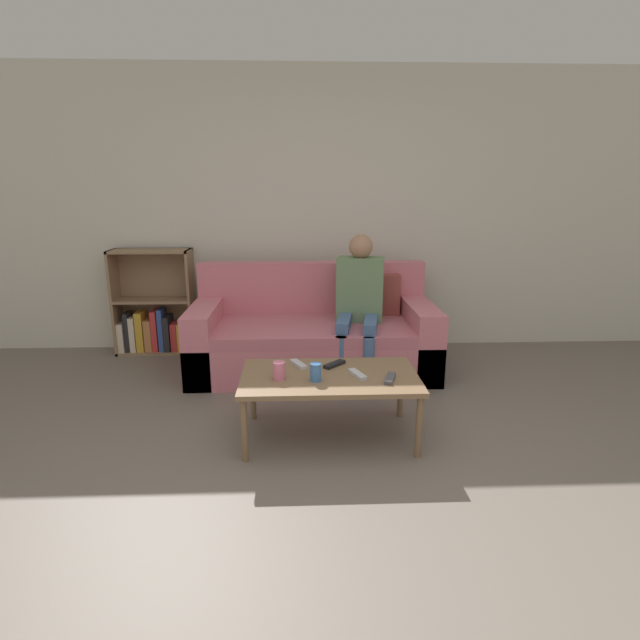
{
  "coord_description": "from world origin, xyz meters",
  "views": [
    {
      "loc": [
        -0.16,
        -1.9,
        1.54
      ],
      "look_at": [
        -0.02,
        1.59,
        0.61
      ],
      "focal_mm": 28.0,
      "sensor_mm": 36.0,
      "label": 1
    }
  ],
  "objects_px": {
    "cup_far": "(316,372)",
    "tv_remote_3": "(299,364)",
    "cup_near": "(279,371)",
    "tv_remote_1": "(390,378)",
    "tv_remote_0": "(357,374)",
    "tv_remote_2": "(335,364)",
    "couch": "(314,336)",
    "bookshelf": "(154,315)",
    "person_adult": "(359,295)",
    "coffee_table": "(330,381)"
  },
  "relations": [
    {
      "from": "coffee_table",
      "to": "tv_remote_0",
      "type": "xyz_separation_m",
      "value": [
        0.17,
        -0.03,
        0.05
      ]
    },
    {
      "from": "couch",
      "to": "cup_far",
      "type": "distance_m",
      "value": 1.36
    },
    {
      "from": "person_adult",
      "to": "bookshelf",
      "type": "bearing_deg",
      "value": 172.17
    },
    {
      "from": "tv_remote_1",
      "to": "tv_remote_0",
      "type": "bearing_deg",
      "value": 176.92
    },
    {
      "from": "cup_near",
      "to": "tv_remote_0",
      "type": "height_order",
      "value": "cup_near"
    },
    {
      "from": "person_adult",
      "to": "tv_remote_0",
      "type": "bearing_deg",
      "value": -86.67
    },
    {
      "from": "coffee_table",
      "to": "bookshelf",
      "type": "bearing_deg",
      "value": 131.43
    },
    {
      "from": "tv_remote_1",
      "to": "cup_near",
      "type": "bearing_deg",
      "value": -165.38
    },
    {
      "from": "coffee_table",
      "to": "cup_near",
      "type": "height_order",
      "value": "cup_near"
    },
    {
      "from": "couch",
      "to": "person_adult",
      "type": "xyz_separation_m",
      "value": [
        0.38,
        -0.09,
        0.38
      ]
    },
    {
      "from": "tv_remote_3",
      "to": "cup_far",
      "type": "bearing_deg",
      "value": -94.78
    },
    {
      "from": "cup_far",
      "to": "tv_remote_1",
      "type": "height_order",
      "value": "cup_far"
    },
    {
      "from": "cup_far",
      "to": "tv_remote_2",
      "type": "relative_size",
      "value": 0.71
    },
    {
      "from": "tv_remote_1",
      "to": "tv_remote_3",
      "type": "distance_m",
      "value": 0.61
    },
    {
      "from": "couch",
      "to": "bookshelf",
      "type": "distance_m",
      "value": 1.6
    },
    {
      "from": "coffee_table",
      "to": "tv_remote_2",
      "type": "distance_m",
      "value": 0.17
    },
    {
      "from": "cup_near",
      "to": "tv_remote_0",
      "type": "distance_m",
      "value": 0.48
    },
    {
      "from": "cup_far",
      "to": "tv_remote_3",
      "type": "bearing_deg",
      "value": 111.4
    },
    {
      "from": "cup_near",
      "to": "cup_far",
      "type": "height_order",
      "value": "same"
    },
    {
      "from": "person_adult",
      "to": "tv_remote_2",
      "type": "distance_m",
      "value": 1.07
    },
    {
      "from": "tv_remote_1",
      "to": "tv_remote_2",
      "type": "bearing_deg",
      "value": 158.99
    },
    {
      "from": "tv_remote_0",
      "to": "tv_remote_3",
      "type": "height_order",
      "value": "same"
    },
    {
      "from": "cup_near",
      "to": "tv_remote_3",
      "type": "relative_size",
      "value": 0.63
    },
    {
      "from": "cup_far",
      "to": "cup_near",
      "type": "bearing_deg",
      "value": 170.97
    },
    {
      "from": "couch",
      "to": "coffee_table",
      "type": "distance_m",
      "value": 1.26
    },
    {
      "from": "cup_far",
      "to": "tv_remote_0",
      "type": "xyz_separation_m",
      "value": [
        0.26,
        0.07,
        -0.04
      ]
    },
    {
      "from": "cup_far",
      "to": "couch",
      "type": "bearing_deg",
      "value": 88.88
    },
    {
      "from": "tv_remote_1",
      "to": "tv_remote_3",
      "type": "bearing_deg",
      "value": 172.11
    },
    {
      "from": "coffee_table",
      "to": "tv_remote_2",
      "type": "xyz_separation_m",
      "value": [
        0.04,
        0.16,
        0.05
      ]
    },
    {
      "from": "person_adult",
      "to": "tv_remote_1",
      "type": "relative_size",
      "value": 6.58
    },
    {
      "from": "coffee_table",
      "to": "person_adult",
      "type": "relative_size",
      "value": 0.94
    },
    {
      "from": "cup_near",
      "to": "cup_far",
      "type": "bearing_deg",
      "value": -9.03
    },
    {
      "from": "couch",
      "to": "tv_remote_1",
      "type": "height_order",
      "value": "couch"
    },
    {
      "from": "bookshelf",
      "to": "tv_remote_2",
      "type": "xyz_separation_m",
      "value": [
        1.61,
        -1.62,
        0.07
      ]
    },
    {
      "from": "cup_near",
      "to": "tv_remote_0",
      "type": "relative_size",
      "value": 0.62
    },
    {
      "from": "bookshelf",
      "to": "cup_far",
      "type": "height_order",
      "value": "bookshelf"
    },
    {
      "from": "tv_remote_2",
      "to": "tv_remote_3",
      "type": "xyz_separation_m",
      "value": [
        -0.23,
        0.01,
        0.0
      ]
    },
    {
      "from": "coffee_table",
      "to": "person_adult",
      "type": "distance_m",
      "value": 1.24
    },
    {
      "from": "couch",
      "to": "tv_remote_3",
      "type": "relative_size",
      "value": 11.72
    },
    {
      "from": "tv_remote_3",
      "to": "tv_remote_0",
      "type": "bearing_deg",
      "value": -54.48
    },
    {
      "from": "cup_near",
      "to": "tv_remote_3",
      "type": "xyz_separation_m",
      "value": [
        0.12,
        0.23,
        -0.04
      ]
    },
    {
      "from": "person_adult",
      "to": "tv_remote_0",
      "type": "xyz_separation_m",
      "value": [
        -0.15,
        -1.19,
        -0.24
      ]
    },
    {
      "from": "tv_remote_1",
      "to": "tv_remote_3",
      "type": "relative_size",
      "value": 1.02
    },
    {
      "from": "tv_remote_1",
      "to": "coffee_table",
      "type": "bearing_deg",
      "value": -177.47
    },
    {
      "from": "cup_near",
      "to": "tv_remote_1",
      "type": "relative_size",
      "value": 0.62
    },
    {
      "from": "cup_near",
      "to": "couch",
      "type": "bearing_deg",
      "value": 79.39
    },
    {
      "from": "bookshelf",
      "to": "tv_remote_1",
      "type": "bearing_deg",
      "value": -44.27
    },
    {
      "from": "person_adult",
      "to": "cup_far",
      "type": "bearing_deg",
      "value": -97.5
    },
    {
      "from": "bookshelf",
      "to": "tv_remote_0",
      "type": "height_order",
      "value": "bookshelf"
    },
    {
      "from": "person_adult",
      "to": "tv_remote_0",
      "type": "relative_size",
      "value": 6.61
    }
  ]
}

